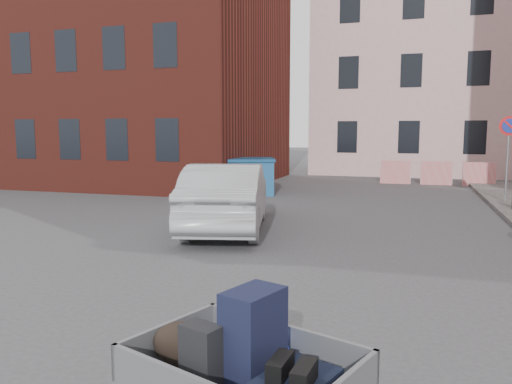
% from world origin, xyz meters
% --- Properties ---
extents(ground, '(120.00, 120.00, 0.00)m').
position_xyz_m(ground, '(0.00, 0.00, 0.00)').
color(ground, '#38383A').
rests_on(ground, ground).
extents(building_brick, '(12.00, 10.00, 14.00)m').
position_xyz_m(building_brick, '(-9.00, 13.00, 7.00)').
color(building_brick, '#591E16').
rests_on(building_brick, ground).
extents(building_pink, '(16.00, 8.00, 14.00)m').
position_xyz_m(building_pink, '(6.00, 22.00, 7.00)').
color(building_pink, '#C59897').
rests_on(building_pink, ground).
extents(far_building, '(6.00, 6.00, 8.00)m').
position_xyz_m(far_building, '(-20.00, 22.00, 4.00)').
color(far_building, maroon).
rests_on(far_building, ground).
extents(no_parking_sign, '(0.60, 0.09, 2.65)m').
position_xyz_m(no_parking_sign, '(6.00, 9.48, 2.01)').
color(no_parking_sign, gray).
rests_on(no_parking_sign, sidewalk).
extents(barriers, '(4.70, 0.18, 1.00)m').
position_xyz_m(barriers, '(4.20, 15.00, 0.50)').
color(barriers, red).
rests_on(barriers, ground).
extents(trailer, '(1.88, 1.98, 1.20)m').
position_xyz_m(trailer, '(1.97, -4.46, 0.61)').
color(trailer, black).
rests_on(trailer, ground).
extents(dumpster, '(3.51, 2.58, 1.32)m').
position_xyz_m(dumpster, '(-3.16, 9.42, 0.66)').
color(dumpster, '#1E5990').
rests_on(dumpster, ground).
extents(silver_car, '(2.75, 5.02, 1.57)m').
position_xyz_m(silver_car, '(-0.99, 3.18, 0.78)').
color(silver_car, '#999CA0').
rests_on(silver_car, ground).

